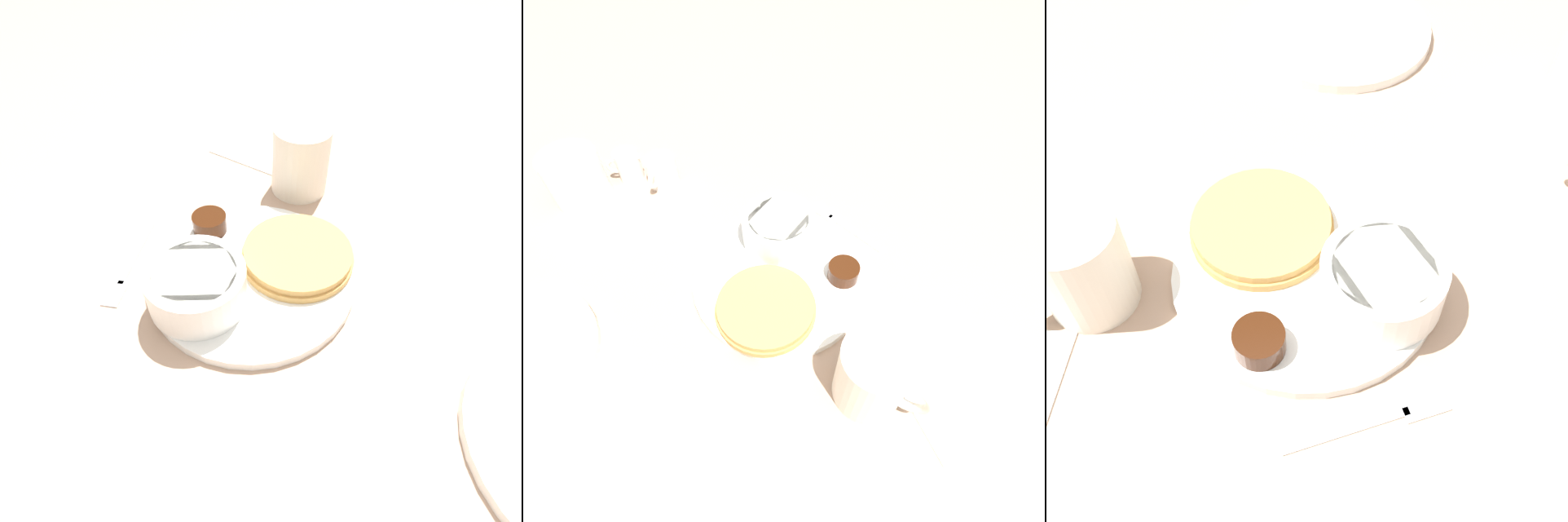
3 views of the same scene
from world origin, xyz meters
TOP-DOWN VIEW (x-y plane):
  - ground_plane at (0.00, 0.00)m, footprint 4.00×4.00m
  - plate at (0.00, 0.00)m, footprint 0.25×0.25m
  - pancake_stack at (-0.05, -0.04)m, footprint 0.14×0.14m
  - bowl at (0.04, 0.06)m, footprint 0.11×0.11m
  - syrup_cup at (0.08, -0.05)m, footprint 0.04×0.04m
  - butter_ramekin at (0.06, 0.07)m, footprint 0.04×0.04m
  - coffee_mug at (-0.00, -0.19)m, footprint 0.08×0.11m
  - fork at (0.15, 0.05)m, footprint 0.04×0.14m
  - napkin at (0.09, -0.27)m, footprint 0.15×0.13m

SIDE VIEW (x-z plane):
  - ground_plane at x=0.00m, z-range 0.00..0.00m
  - fork at x=0.15m, z-range 0.00..0.00m
  - napkin at x=0.09m, z-range 0.00..0.00m
  - plate at x=0.00m, z-range 0.00..0.01m
  - pancake_stack at x=-0.05m, z-range 0.01..0.03m
  - syrup_cup at x=0.08m, z-range 0.01..0.04m
  - butter_ramekin at x=0.06m, z-range 0.01..0.05m
  - bowl at x=0.04m, z-range 0.01..0.06m
  - coffee_mug at x=0.00m, z-range 0.00..0.10m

